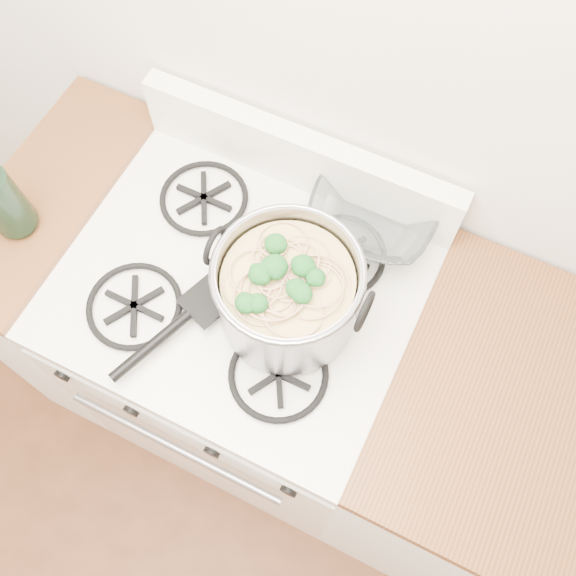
% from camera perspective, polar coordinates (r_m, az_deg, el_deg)
% --- Properties ---
extents(gas_range, '(0.76, 0.66, 0.92)m').
position_cam_1_polar(gas_range, '(1.82, -3.41, -5.96)').
color(gas_range, white).
rests_on(gas_range, ground).
extents(counter_left, '(0.25, 0.65, 0.92)m').
position_cam_1_polar(counter_left, '(1.96, -16.57, 0.74)').
color(counter_left, silver).
rests_on(counter_left, ground).
extents(counter_right, '(1.00, 0.65, 0.92)m').
position_cam_1_polar(counter_right, '(1.84, 22.89, -16.64)').
color(counter_right, silver).
rests_on(counter_right, ground).
extents(stock_pot, '(0.32, 0.29, 0.20)m').
position_cam_1_polar(stock_pot, '(1.25, -0.00, -0.38)').
color(stock_pot, gray).
rests_on(stock_pot, gas_range).
extents(spatula, '(0.38, 0.39, 0.02)m').
position_cam_1_polar(spatula, '(1.34, -7.01, -0.81)').
color(spatula, black).
rests_on(spatula, gas_range).
extents(glass_bowl, '(0.12, 0.12, 0.03)m').
position_cam_1_polar(glass_bowl, '(1.44, 7.58, 6.43)').
color(glass_bowl, white).
rests_on(glass_bowl, gas_range).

